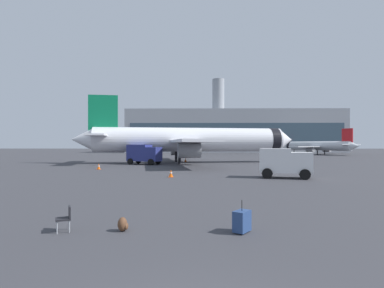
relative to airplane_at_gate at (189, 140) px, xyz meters
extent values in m
cylinder|color=white|center=(0.23, 0.04, 0.04)|extent=(30.20, 8.97, 3.80)
cone|color=white|center=(16.18, 2.86, 0.04)|extent=(2.99, 3.97, 3.61)
cone|color=white|center=(-16.12, -2.85, 0.04)|extent=(3.75, 3.92, 3.42)
cylinder|color=black|center=(14.02, 2.48, 0.04)|extent=(2.05, 4.06, 3.88)
cube|color=white|center=(-2.15, 7.74, -0.26)|extent=(7.51, 16.59, 0.36)
cube|color=white|center=(0.64, -8.01, -0.26)|extent=(7.51, 16.59, 0.36)
cylinder|color=gray|center=(-1.71, 5.28, -1.56)|extent=(3.53, 2.72, 2.20)
cylinder|color=gray|center=(0.20, -5.55, -1.56)|extent=(3.53, 2.72, 2.20)
cube|color=#0C7247|center=(-13.06, -2.31, 3.64)|extent=(4.40, 1.12, 6.40)
cube|color=white|center=(-14.11, 0.75, 0.64)|extent=(3.60, 6.36, 0.24)
cube|color=white|center=(-13.00, -5.55, 0.64)|extent=(3.60, 6.36, 0.24)
cylinder|color=black|center=(12.05, 2.13, -2.76)|extent=(0.36, 0.36, 1.80)
cylinder|color=black|center=(-2.16, 2.06, -2.76)|extent=(0.44, 0.44, 1.80)
cylinder|color=black|center=(-1.32, -2.67, -2.76)|extent=(0.44, 0.44, 1.80)
cylinder|color=silver|center=(35.45, 39.07, -1.17)|extent=(13.06, 18.28, 2.55)
cone|color=silver|center=(29.56, 48.19, -1.17)|extent=(2.91, 2.67, 2.42)
cone|color=silver|center=(41.49, 29.72, -1.17)|extent=(3.09, 3.05, 2.29)
cylinder|color=black|center=(30.36, 46.95, -1.17)|extent=(2.69, 2.20, 2.60)
cube|color=silver|center=(31.31, 35.59, -1.38)|extent=(10.76, 8.53, 0.24)
cube|color=silver|center=(40.32, 41.42, -1.38)|extent=(10.76, 8.53, 0.24)
cylinder|color=gray|center=(32.72, 36.50, -2.25)|extent=(2.40, 2.60, 1.48)
cylinder|color=gray|center=(38.91, 40.51, -2.25)|extent=(2.40, 2.60, 1.48)
cube|color=red|center=(40.37, 31.46, 1.24)|extent=(1.80, 2.61, 4.29)
cube|color=silver|center=(38.75, 30.02, -0.77)|extent=(4.33, 3.65, 0.16)
cube|color=silver|center=(42.35, 32.35, -0.77)|extent=(4.33, 3.65, 0.16)
cylinder|color=black|center=(31.08, 45.83, -3.05)|extent=(0.24, 0.24, 1.21)
cylinder|color=black|center=(34.83, 37.07, -3.05)|extent=(0.30, 0.30, 1.21)
cylinder|color=black|center=(37.53, 38.81, -3.05)|extent=(0.30, 0.30, 1.21)
cube|color=navy|center=(-4.94, -4.75, -2.14)|extent=(2.33, 2.64, 2.04)
cube|color=#1E232D|center=(-4.27, -5.00, -1.66)|extent=(0.75, 1.89, 0.84)
cube|color=navy|center=(-7.20, -3.93, -1.96)|extent=(3.68, 3.13, 2.40)
cylinder|color=black|center=(-4.44, -3.71, -3.21)|extent=(0.92, 0.51, 0.90)
cylinder|color=black|center=(-5.22, -5.87, -3.21)|extent=(0.92, 0.51, 0.90)
cylinder|color=black|center=(-7.59, -2.56, -3.21)|extent=(0.92, 0.51, 0.90)
cylinder|color=black|center=(-8.38, -4.72, -3.21)|extent=(0.92, 0.51, 0.90)
cube|color=white|center=(10.38, -22.60, -2.27)|extent=(2.24, 2.40, 1.78)
cube|color=#1E232D|center=(11.10, -22.81, -1.85)|extent=(0.57, 1.75, 0.74)
cube|color=white|center=(8.26, -22.01, -2.11)|extent=(3.08, 2.64, 2.10)
cylinder|color=black|center=(10.87, -21.65, -3.21)|extent=(0.93, 0.46, 0.90)
cylinder|color=black|center=(10.30, -23.67, -3.21)|extent=(0.93, 0.46, 0.90)
cylinder|color=black|center=(7.91, -20.82, -3.21)|extent=(0.93, 0.46, 0.90)
cylinder|color=black|center=(7.34, -22.84, -3.21)|extent=(0.93, 0.46, 0.90)
cube|color=#F2590C|center=(-10.33, -13.14, -3.64)|extent=(0.44, 0.44, 0.04)
cone|color=#F2590C|center=(-10.33, -13.14, -3.30)|extent=(0.36, 0.36, 0.64)
cylinder|color=white|center=(-10.33, -13.14, -3.26)|extent=(0.23, 0.23, 0.10)
cube|color=#F2590C|center=(-0.60, 2.58, -3.64)|extent=(0.44, 0.44, 0.04)
cone|color=#F2590C|center=(-0.60, 2.58, -3.30)|extent=(0.36, 0.36, 0.62)
cylinder|color=white|center=(-0.60, 2.58, -3.27)|extent=(0.23, 0.23, 0.10)
cube|color=#F2590C|center=(16.20, -7.66, -3.64)|extent=(0.44, 0.44, 0.04)
cone|color=#F2590C|center=(16.20, -7.66, -3.22)|extent=(0.36, 0.36, 0.80)
cylinder|color=white|center=(16.20, -7.66, -3.18)|extent=(0.23, 0.23, 0.10)
cube|color=#F2590C|center=(-1.09, -21.69, -3.64)|extent=(0.44, 0.44, 0.04)
cone|color=#F2590C|center=(-1.09, -21.69, -3.29)|extent=(0.36, 0.36, 0.65)
cylinder|color=white|center=(-1.09, -21.69, -3.26)|extent=(0.23, 0.23, 0.10)
cube|color=navy|center=(2.76, -39.25, -3.27)|extent=(0.70, 0.75, 0.70)
cylinder|color=black|center=(2.76, -39.25, -2.74)|extent=(0.02, 0.02, 0.36)
cylinder|color=black|center=(2.89, -39.07, -3.62)|extent=(0.08, 0.07, 0.08)
cylinder|color=black|center=(2.63, -39.43, -3.62)|extent=(0.08, 0.07, 0.08)
ellipsoid|color=brown|center=(-1.33, -39.13, -3.42)|extent=(0.32, 0.40, 0.48)
ellipsoid|color=brown|center=(-1.19, -39.13, -3.49)|extent=(0.12, 0.28, 0.24)
cube|color=black|center=(-3.34, -39.25, -3.22)|extent=(0.64, 0.64, 0.06)
cube|color=black|center=(-3.15, -39.16, -3.00)|extent=(0.25, 0.46, 0.40)
cylinder|color=#999EA5|center=(-3.43, -39.50, -3.44)|extent=(0.04, 0.04, 0.44)
cylinder|color=#999EA5|center=(-3.59, -39.16, -3.44)|extent=(0.04, 0.04, 0.44)
cylinder|color=#999EA5|center=(-3.08, -39.34, -3.44)|extent=(0.04, 0.04, 0.44)
cylinder|color=#999EA5|center=(-3.25, -38.99, -3.44)|extent=(0.04, 0.04, 0.44)
cube|color=gray|center=(14.72, 65.29, 3.81)|extent=(75.37, 21.28, 14.94)
cube|color=#334756|center=(14.72, 54.60, 3.07)|extent=(71.61, 0.10, 6.72)
cylinder|color=gray|center=(9.34, 65.29, 17.28)|extent=(4.40, 4.40, 12.00)
camera|label=1|loc=(1.21, -49.82, -0.66)|focal=29.19mm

